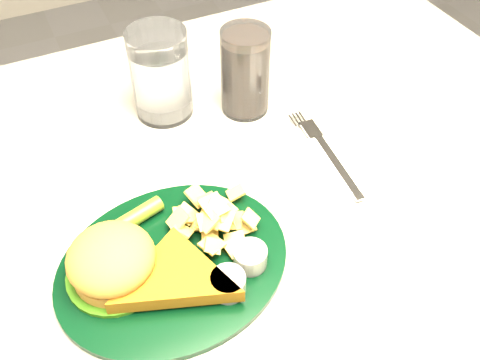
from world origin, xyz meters
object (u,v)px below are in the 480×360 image
object	(u,v)px
table	(208,326)
cola_glass	(245,72)
dinner_plate	(171,250)
water_glass	(161,74)
fork_napkin	(335,163)

from	to	relation	value
table	cola_glass	distance (m)	0.48
table	dinner_plate	bearing A→B (deg)	-124.36
dinner_plate	water_glass	size ratio (longest dim) A/B	2.04
table	fork_napkin	size ratio (longest dim) A/B	7.28
table	fork_napkin	bearing A→B (deg)	-12.88
dinner_plate	fork_napkin	xyz separation A→B (m)	(0.26, 0.06, -0.03)
fork_napkin	cola_glass	bearing A→B (deg)	114.47
cola_glass	fork_napkin	world-z (taller)	cola_glass
cola_glass	fork_napkin	xyz separation A→B (m)	(0.06, -0.17, -0.06)
water_glass	cola_glass	xyz separation A→B (m)	(0.11, -0.05, -0.00)
dinner_plate	fork_napkin	distance (m)	0.27
cola_glass	fork_napkin	size ratio (longest dim) A/B	0.80
water_glass	cola_glass	distance (m)	0.12
dinner_plate	cola_glass	world-z (taller)	cola_glass
water_glass	cola_glass	size ratio (longest dim) A/B	1.03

